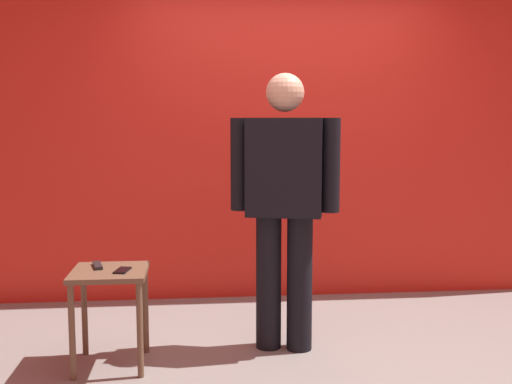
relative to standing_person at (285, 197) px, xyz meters
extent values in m
plane|color=gray|center=(0.18, -0.33, -0.97)|extent=(12.00, 12.00, 0.00)
cube|color=red|center=(0.18, 1.22, 0.36)|extent=(5.47, 0.12, 2.68)
cylinder|color=black|center=(-0.10, 0.02, -0.55)|extent=(0.20, 0.20, 0.86)
cylinder|color=black|center=(0.10, -0.03, -0.55)|extent=(0.20, 0.20, 0.86)
cube|color=black|center=(0.00, 0.00, 0.19)|extent=(0.51, 0.34, 0.61)
cube|color=silver|center=(0.03, 0.12, 0.22)|extent=(0.13, 0.04, 0.51)
cube|color=silver|center=(0.03, 0.12, 0.20)|extent=(0.05, 0.02, 0.46)
cylinder|color=black|center=(-0.28, 0.07, 0.20)|extent=(0.14, 0.14, 0.58)
cylinder|color=black|center=(0.28, -0.07, 0.20)|extent=(0.14, 0.14, 0.58)
sphere|color=tan|center=(0.00, 0.00, 0.65)|extent=(0.24, 0.24, 0.24)
cube|color=brown|center=(-1.06, -0.18, -0.41)|extent=(0.43, 0.43, 0.03)
cylinder|color=brown|center=(-1.25, -0.37, -0.70)|extent=(0.04, 0.04, 0.55)
cylinder|color=brown|center=(-0.87, -0.37, -0.70)|extent=(0.04, 0.04, 0.55)
cylinder|color=brown|center=(-1.25, 0.01, -0.70)|extent=(0.04, 0.04, 0.55)
cylinder|color=brown|center=(-0.87, 0.01, -0.70)|extent=(0.04, 0.04, 0.55)
cube|color=black|center=(-0.98, -0.22, -0.39)|extent=(0.10, 0.15, 0.01)
cube|color=black|center=(-1.14, -0.10, -0.38)|extent=(0.09, 0.18, 0.02)
camera|label=1|loc=(-0.54, -3.69, 0.47)|focal=42.24mm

